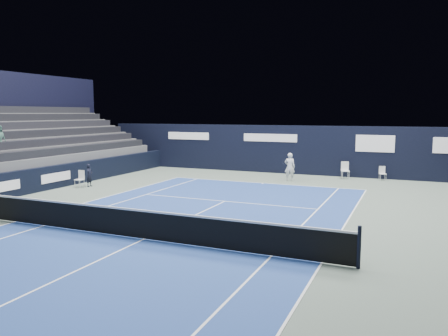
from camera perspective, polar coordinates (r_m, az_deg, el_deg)
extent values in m
plane|color=#546458|center=(15.56, -6.32, -7.34)|extent=(48.00, 48.00, 0.00)
cube|color=navy|center=(13.92, -10.44, -9.16)|extent=(10.97, 23.77, 0.01)
cube|color=white|center=(26.95, 15.56, -0.38)|extent=(0.56, 0.55, 0.04)
cube|color=white|center=(27.12, 15.51, 0.26)|extent=(0.44, 0.17, 0.53)
cylinder|color=white|center=(27.20, 15.88, -0.82)|extent=(0.03, 0.03, 0.47)
cylinder|color=white|center=(27.13, 15.08, -0.81)|extent=(0.03, 0.03, 0.47)
cylinder|color=white|center=(26.84, 16.02, -0.93)|extent=(0.03, 0.03, 0.47)
cylinder|color=white|center=(26.77, 15.21, -0.92)|extent=(0.03, 0.03, 0.47)
cube|color=white|center=(27.13, 15.51, 0.45)|extent=(0.37, 0.19, 0.34)
cube|color=silver|center=(27.02, 20.02, -0.73)|extent=(0.45, 0.44, 0.03)
cube|color=silver|center=(27.15, 19.95, -0.21)|extent=(0.35, 0.14, 0.43)
cylinder|color=silver|center=(27.23, 20.23, -1.08)|extent=(0.02, 0.02, 0.38)
cylinder|color=silver|center=(27.14, 19.60, -1.08)|extent=(0.02, 0.02, 0.38)
cylinder|color=silver|center=(26.95, 20.40, -1.17)|extent=(0.02, 0.02, 0.38)
cylinder|color=silver|center=(26.87, 19.76, -1.17)|extent=(0.02, 0.02, 0.38)
cube|color=white|center=(24.16, -18.37, -1.46)|extent=(0.40, 0.38, 0.04)
cube|color=white|center=(24.25, -18.11, -0.83)|extent=(0.40, 0.03, 0.47)
cylinder|color=white|center=(24.19, -17.80, -1.92)|extent=(0.02, 0.02, 0.42)
cylinder|color=white|center=(24.42, -18.40, -1.87)|extent=(0.02, 0.02, 0.42)
cylinder|color=white|center=(23.96, -18.30, -2.03)|extent=(0.02, 0.02, 0.42)
cylinder|color=white|center=(24.18, -18.91, -1.97)|extent=(0.02, 0.02, 0.42)
imported|color=black|center=(24.29, -17.17, -0.91)|extent=(0.32, 0.46, 1.22)
cube|color=white|center=(24.46, 5.18, -1.98)|extent=(10.97, 0.06, 0.00)
cube|color=white|center=(11.91, 12.64, -12.02)|extent=(0.06, 23.77, 0.00)
cube|color=white|center=(17.49, -25.67, -6.36)|extent=(0.06, 23.77, 0.00)
cube|color=white|center=(12.21, 6.19, -11.39)|extent=(0.06, 23.77, 0.00)
cube|color=white|center=(16.50, -22.51, -6.98)|extent=(0.06, 23.77, 0.00)
cube|color=white|center=(19.40, 0.12, -4.36)|extent=(8.23, 0.06, 0.00)
cube|color=white|center=(13.92, -10.44, -9.13)|extent=(0.06, 12.80, 0.00)
cube|color=white|center=(24.32, 5.07, -2.03)|extent=(0.06, 0.30, 0.00)
cylinder|color=black|center=(11.62, 17.22, -9.86)|extent=(0.10, 0.10, 1.10)
cube|color=black|center=(13.80, -10.48, -7.34)|extent=(12.80, 0.03, 0.86)
cube|color=white|center=(13.69, -10.53, -5.51)|extent=(12.80, 0.05, 0.06)
cube|color=black|center=(28.67, 8.09, 2.42)|extent=(26.00, 0.60, 3.10)
cube|color=silver|center=(30.90, -4.70, 4.20)|extent=(3.20, 0.02, 0.50)
cube|color=silver|center=(28.59, 6.01, 3.95)|extent=(3.60, 0.02, 0.50)
cube|color=silver|center=(27.39, 19.12, 3.04)|extent=(2.20, 0.02, 1.00)
cube|color=black|center=(24.30, -21.35, -1.10)|extent=(0.30, 22.00, 1.20)
cube|color=silver|center=(24.19, -21.06, -1.12)|extent=(0.02, 2.00, 0.45)
cube|color=#555558|center=(25.40, -20.76, -0.22)|extent=(0.90, 16.00, 1.65)
cube|color=#515154|center=(26.00, -22.20, 0.37)|extent=(0.90, 16.00, 2.10)
cube|color=#4F4F52|center=(26.63, -23.59, 0.94)|extent=(0.90, 16.00, 2.55)
cube|color=#525254|center=(27.27, -24.91, 1.48)|extent=(0.90, 16.00, 3.00)
cube|color=#4C4D4F|center=(27.93, -26.17, 2.00)|extent=(0.90, 16.00, 3.45)
cube|color=black|center=(25.30, -20.86, 2.08)|extent=(0.63, 15.20, 0.40)
cube|color=black|center=(25.90, -22.34, 3.12)|extent=(0.63, 15.20, 0.40)
cube|color=black|center=(26.52, -23.75, 4.11)|extent=(0.63, 15.20, 0.40)
cube|color=black|center=(27.17, -25.10, 5.05)|extent=(0.63, 15.20, 0.40)
cube|color=black|center=(27.84, -26.39, 5.94)|extent=(0.63, 15.20, 0.40)
imported|color=white|center=(25.40, 8.58, 0.15)|extent=(0.66, 0.50, 1.63)
cylinder|color=black|center=(25.13, 8.08, 0.62)|extent=(0.03, 0.29, 0.13)
torus|color=black|center=(24.88, 7.94, 0.79)|extent=(0.30, 0.13, 0.29)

